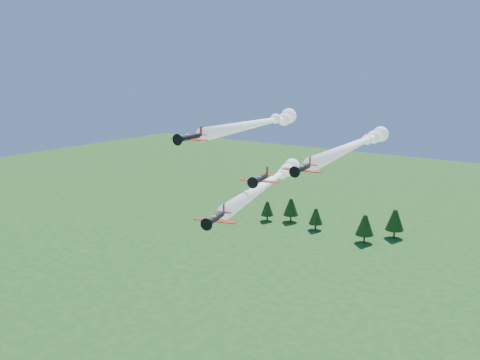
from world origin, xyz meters
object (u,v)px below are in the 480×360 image
Objects in this scene: plane_lead at (270,181)px; plane_left at (260,123)px; plane_right at (357,144)px; plane_slot at (260,179)px.

plane_left is (-6.23, 5.92, 11.30)m from plane_lead.
plane_right is at bearing 10.31° from plane_left.
plane_left is at bearing 110.79° from plane_slot.
plane_right is 26.13m from plane_slot.
plane_slot is at bearing -79.97° from plane_lead.
plane_lead is 14.46m from plane_slot.
plane_left is at bearing 121.47° from plane_lead.
plane_right reaches higher than plane_slot.
plane_lead is at bearing -146.66° from plane_right.
plane_slot is (-8.01, -24.53, -4.12)m from plane_right.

